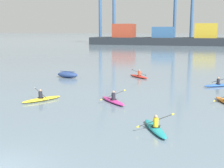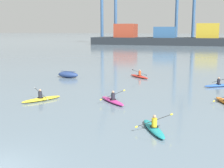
{
  "view_description": "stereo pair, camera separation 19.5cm",
  "coord_description": "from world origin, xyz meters",
  "px_view_note": "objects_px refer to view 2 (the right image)",
  "views": [
    {
      "loc": [
        7.71,
        -9.34,
        5.6
      ],
      "look_at": [
        0.35,
        17.41,
        0.6
      ],
      "focal_mm": 48.86,
      "sensor_mm": 36.0,
      "label": 1
    },
    {
      "loc": [
        7.89,
        -9.29,
        5.6
      ],
      "look_at": [
        0.35,
        17.41,
        0.6
      ],
      "focal_mm": 48.86,
      "sensor_mm": 36.0,
      "label": 2
    }
  ],
  "objects_px": {
    "gantry_crane_west": "(108,2)",
    "kayak_blue": "(219,85)",
    "kayak_magenta": "(113,100)",
    "kayak_teal": "(154,128)",
    "container_barge": "(165,38)",
    "kayak_red": "(139,76)",
    "capsized_dinghy": "(68,75)",
    "kayak_yellow": "(41,99)"
  },
  "relations": [
    {
      "from": "kayak_blue",
      "to": "kayak_red",
      "type": "distance_m",
      "value": 9.36
    },
    {
      "from": "kayak_teal",
      "to": "kayak_magenta",
      "type": "bearing_deg",
      "value": 124.69
    },
    {
      "from": "kayak_magenta",
      "to": "kayak_blue",
      "type": "bearing_deg",
      "value": 47.89
    },
    {
      "from": "kayak_red",
      "to": "kayak_magenta",
      "type": "xyz_separation_m",
      "value": [
        0.32,
        -12.74,
        0.0
      ]
    },
    {
      "from": "container_barge",
      "to": "kayak_magenta",
      "type": "distance_m",
      "value": 90.62
    },
    {
      "from": "kayak_teal",
      "to": "kayak_yellow",
      "type": "bearing_deg",
      "value": 153.27
    },
    {
      "from": "gantry_crane_west",
      "to": "capsized_dinghy",
      "type": "distance_m",
      "value": 89.44
    },
    {
      "from": "container_barge",
      "to": "kayak_magenta",
      "type": "xyz_separation_m",
      "value": [
        5.64,
        -90.42,
        -2.37
      ]
    },
    {
      "from": "capsized_dinghy",
      "to": "kayak_blue",
      "type": "xyz_separation_m",
      "value": [
        16.72,
        -1.2,
        -0.18
      ]
    },
    {
      "from": "capsized_dinghy",
      "to": "kayak_teal",
      "type": "xyz_separation_m",
      "value": [
        12.37,
        -16.26,
        -0.18
      ]
    },
    {
      "from": "kayak_yellow",
      "to": "kayak_teal",
      "type": "bearing_deg",
      "value": -26.73
    },
    {
      "from": "kayak_magenta",
      "to": "container_barge",
      "type": "bearing_deg",
      "value": 93.57
    },
    {
      "from": "kayak_yellow",
      "to": "kayak_blue",
      "type": "xyz_separation_m",
      "value": [
        13.96,
        10.22,
        0.0
      ]
    },
    {
      "from": "gantry_crane_west",
      "to": "kayak_red",
      "type": "bearing_deg",
      "value": -71.18
    },
    {
      "from": "capsized_dinghy",
      "to": "kayak_yellow",
      "type": "xyz_separation_m",
      "value": [
        2.75,
        -11.41,
        -0.18
      ]
    },
    {
      "from": "kayak_teal",
      "to": "container_barge",
      "type": "bearing_deg",
      "value": 95.73
    },
    {
      "from": "kayak_blue",
      "to": "kayak_magenta",
      "type": "bearing_deg",
      "value": -132.11
    },
    {
      "from": "container_barge",
      "to": "kayak_magenta",
      "type": "relative_size",
      "value": 18.4
    },
    {
      "from": "gantry_crane_west",
      "to": "kayak_red",
      "type": "distance_m",
      "value": 89.49
    },
    {
      "from": "container_barge",
      "to": "kayak_teal",
      "type": "height_order",
      "value": "container_barge"
    },
    {
      "from": "container_barge",
      "to": "gantry_crane_west",
      "type": "bearing_deg",
      "value": 166.2
    },
    {
      "from": "kayak_teal",
      "to": "kayak_red",
      "type": "xyz_separation_m",
      "value": [
        -4.34,
        18.55,
        0.0
      ]
    },
    {
      "from": "kayak_red",
      "to": "kayak_blue",
      "type": "bearing_deg",
      "value": -21.91
    },
    {
      "from": "container_barge",
      "to": "kayak_red",
      "type": "height_order",
      "value": "container_barge"
    },
    {
      "from": "gantry_crane_west",
      "to": "kayak_magenta",
      "type": "distance_m",
      "value": 101.56
    },
    {
      "from": "kayak_yellow",
      "to": "kayak_magenta",
      "type": "bearing_deg",
      "value": 9.76
    },
    {
      "from": "kayak_blue",
      "to": "kayak_yellow",
      "type": "bearing_deg",
      "value": -143.81
    },
    {
      "from": "capsized_dinghy",
      "to": "kayak_red",
      "type": "height_order",
      "value": "kayak_red"
    },
    {
      "from": "kayak_teal",
      "to": "kayak_magenta",
      "type": "xyz_separation_m",
      "value": [
        -4.02,
        5.81,
        0.0
      ]
    },
    {
      "from": "capsized_dinghy",
      "to": "kayak_blue",
      "type": "relative_size",
      "value": 0.86
    },
    {
      "from": "container_barge",
      "to": "kayak_teal",
      "type": "bearing_deg",
      "value": -84.27
    },
    {
      "from": "container_barge",
      "to": "gantry_crane_west",
      "type": "relative_size",
      "value": 1.51
    },
    {
      "from": "kayak_blue",
      "to": "capsized_dinghy",
      "type": "bearing_deg",
      "value": 175.91
    },
    {
      "from": "capsized_dinghy",
      "to": "kayak_red",
      "type": "relative_size",
      "value": 0.95
    },
    {
      "from": "kayak_blue",
      "to": "kayak_magenta",
      "type": "xyz_separation_m",
      "value": [
        -8.36,
        -9.25,
        0.0
      ]
    },
    {
      "from": "gantry_crane_west",
      "to": "kayak_yellow",
      "type": "bearing_deg",
      "value": -76.6
    },
    {
      "from": "container_barge",
      "to": "kayak_blue",
      "type": "relative_size",
      "value": 16.72
    },
    {
      "from": "container_barge",
      "to": "kayak_blue",
      "type": "xyz_separation_m",
      "value": [
        14.01,
        -81.16,
        -2.37
      ]
    },
    {
      "from": "kayak_yellow",
      "to": "kayak_red",
      "type": "distance_m",
      "value": 14.69
    },
    {
      "from": "gantry_crane_west",
      "to": "kayak_blue",
      "type": "relative_size",
      "value": 11.04
    },
    {
      "from": "kayak_blue",
      "to": "kayak_red",
      "type": "bearing_deg",
      "value": 158.09
    },
    {
      "from": "kayak_blue",
      "to": "kayak_magenta",
      "type": "relative_size",
      "value": 1.1
    }
  ]
}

